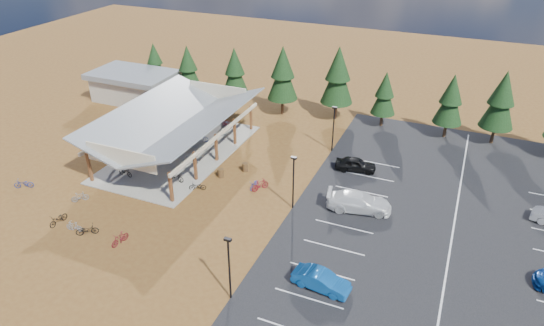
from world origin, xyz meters
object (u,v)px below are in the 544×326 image
object	(u,v)px
bike_15	(260,185)
bike_16	(197,186)
bike_13	(74,226)
bike_9	(80,197)
trash_bin_1	(245,167)
bike_14	(254,184)
bike_2	(161,144)
bike_10	(24,184)
bike_6	(200,137)
bike_5	(192,158)
bike_7	(227,123)
lamp_post_2	(334,126)
bike_0	(125,172)
outbuilding	(134,86)
car_4	(356,164)
lamp_post_1	(293,179)
bike_1	(143,162)
bike_3	(187,123)
car_1	(321,280)
bike_pavilion	(176,121)
bike_11	(120,238)
car_3	(359,202)
lamp_post_0	(229,264)
bike_4	(175,177)
bike_12	(87,230)
trash_bin_0	(221,173)
bike_8	(58,219)

from	to	relation	value
bike_15	bike_16	bearing A→B (deg)	55.70
bike_13	bike_9	bearing A→B (deg)	-151.90
trash_bin_1	bike_14	bearing A→B (deg)	-49.43
bike_2	bike_10	xyz separation A→B (m)	(-7.36, -11.88, -0.13)
bike_6	bike_16	size ratio (longest dim) A/B	1.14
bike_5	bike_2	bearing A→B (deg)	76.90
bike_7	lamp_post_2	bearing A→B (deg)	-80.64
bike_0	bike_13	xyz separation A→B (m)	(1.73, -8.88, -0.09)
outbuilding	bike_15	size ratio (longest dim) A/B	5.96
bike_7	car_4	distance (m)	17.26
lamp_post_1	bike_1	xyz separation A→B (m)	(-16.75, 0.94, -2.37)
bike_9	bike_14	bearing A→B (deg)	-104.31
bike_6	bike_13	xyz separation A→B (m)	(-1.17, -18.47, -0.12)
bike_3	bike_16	distance (m)	14.55
bike_5	bike_3	bearing A→B (deg)	38.82
lamp_post_2	bike_16	world-z (taller)	lamp_post_2
bike_6	car_1	xyz separation A→B (m)	(19.71, -16.89, 0.14)
bike_pavilion	bike_1	distance (m)	5.47
trash_bin_1	bike_1	xyz separation A→B (m)	(-9.99, -3.32, 0.16)
bike_pavilion	bike_11	world-z (taller)	bike_pavilion
bike_pavilion	bike_0	distance (m)	7.50
bike_9	car_3	bearing A→B (deg)	-115.75
bike_pavilion	bike_13	distance (m)	15.64
bike_14	lamp_post_2	bearing A→B (deg)	67.62
lamp_post_2	bike_6	xyz separation A→B (m)	(-14.26, -3.80, -2.39)
bike_2	bike_15	size ratio (longest dim) A/B	1.03
lamp_post_0	bike_9	world-z (taller)	lamp_post_0
lamp_post_2	bike_2	size ratio (longest dim) A/B	2.70
bike_1	bike_4	bearing A→B (deg)	-100.18
bike_4	bike_7	world-z (taller)	bike_4
bike_5	bike_12	size ratio (longest dim) A/B	0.92
bike_15	lamp_post_0	bearing A→B (deg)	138.10
bike_1	bike_10	distance (m)	11.16
bike_11	bike_16	bearing A→B (deg)	90.08
lamp_post_0	bike_6	size ratio (longest dim) A/B	2.80
trash_bin_0	bike_12	xyz separation A→B (m)	(-5.61, -12.50, 0.02)
bike_pavilion	bike_10	xyz separation A→B (m)	(-9.70, -11.89, -3.35)
bike_9	bike_16	xyz separation A→B (m)	(8.86, 5.81, -0.04)
bike_1	bike_5	bearing A→B (deg)	-53.80
bike_14	outbuilding	bearing A→B (deg)	151.10
lamp_post_2	bike_3	world-z (taller)	lamp_post_2
bike_10	bike_13	bearing A→B (deg)	41.26
outbuilding	lamp_post_1	bearing A→B (deg)	-28.89
bike_pavilion	bike_8	world-z (taller)	bike_pavilion
bike_16	car_1	bearing A→B (deg)	37.18
bike_3	bike_10	xyz separation A→B (m)	(-6.88, -17.93, -0.11)
lamp_post_0	bike_4	distance (m)	16.98
outbuilding	bike_9	size ratio (longest dim) A/B	7.19
bike_5	bike_6	bearing A→B (deg)	24.00
bike_16	trash_bin_1	bearing A→B (deg)	128.46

